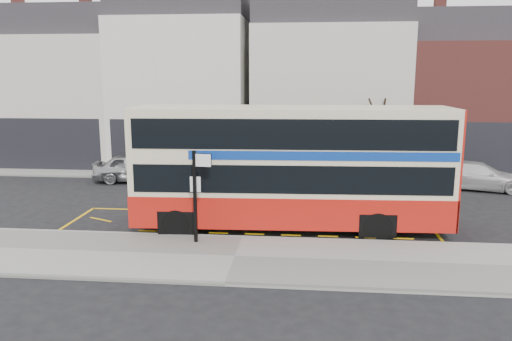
# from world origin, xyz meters

# --- Properties ---
(ground) EXTENTS (120.00, 120.00, 0.00)m
(ground) POSITION_xyz_m (0.00, 0.00, 0.00)
(ground) COLOR black
(ground) RESTS_ON ground
(pavement) EXTENTS (40.00, 4.00, 0.15)m
(pavement) POSITION_xyz_m (0.00, -2.30, 0.07)
(pavement) COLOR gray
(pavement) RESTS_ON ground
(kerb) EXTENTS (40.00, 0.15, 0.15)m
(kerb) POSITION_xyz_m (0.00, -0.38, 0.07)
(kerb) COLOR gray
(kerb) RESTS_ON ground
(far_pavement) EXTENTS (50.00, 3.00, 0.15)m
(far_pavement) POSITION_xyz_m (0.00, 11.00, 0.07)
(far_pavement) COLOR gray
(far_pavement) RESTS_ON ground
(road_markings) EXTENTS (14.00, 3.40, 0.01)m
(road_markings) POSITION_xyz_m (0.00, 1.60, 0.01)
(road_markings) COLOR #E8AC0C
(road_markings) RESTS_ON ground
(terrace_far_left) EXTENTS (8.00, 8.01, 10.80)m
(terrace_far_left) POSITION_xyz_m (-13.50, 14.99, 4.82)
(terrace_far_left) COLOR beige
(terrace_far_left) RESTS_ON ground
(terrace_left) EXTENTS (8.00, 8.01, 11.80)m
(terrace_left) POSITION_xyz_m (-5.50, 14.99, 5.32)
(terrace_left) COLOR silver
(terrace_left) RESTS_ON ground
(terrace_green_shop) EXTENTS (9.00, 8.01, 11.30)m
(terrace_green_shop) POSITION_xyz_m (3.50, 14.99, 5.07)
(terrace_green_shop) COLOR beige
(terrace_green_shop) RESTS_ON ground
(terrace_right) EXTENTS (9.00, 8.01, 10.30)m
(terrace_right) POSITION_xyz_m (12.50, 14.99, 4.57)
(terrace_right) COLOR brown
(terrace_right) RESTS_ON ground
(double_decker_bus) EXTENTS (11.61, 3.12, 4.60)m
(double_decker_bus) POSITION_xyz_m (1.67, 1.06, 2.42)
(double_decker_bus) COLOR beige
(double_decker_bus) RESTS_ON ground
(bus_stop_post) EXTENTS (0.77, 0.17, 3.14)m
(bus_stop_post) POSITION_xyz_m (-1.43, -1.10, 2.02)
(bus_stop_post) COLOR black
(bus_stop_post) RESTS_ON pavement
(car_silver) EXTENTS (4.67, 2.34, 1.53)m
(car_silver) POSITION_xyz_m (-6.95, 8.78, 0.76)
(car_silver) COLOR #98989C
(car_silver) RESTS_ON ground
(car_grey) EXTENTS (4.33, 2.61, 1.35)m
(car_grey) POSITION_xyz_m (-3.08, 8.52, 0.67)
(car_grey) COLOR #474B50
(car_grey) RESTS_ON ground
(car_white) EXTENTS (5.06, 2.99, 1.38)m
(car_white) POSITION_xyz_m (10.93, 8.66, 0.69)
(car_white) COLOR silver
(car_white) RESTS_ON ground
(street_tree_right) EXTENTS (2.66, 2.66, 5.73)m
(street_tree_right) POSITION_xyz_m (5.77, 11.42, 3.91)
(street_tree_right) COLOR #322316
(street_tree_right) RESTS_ON ground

